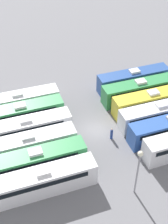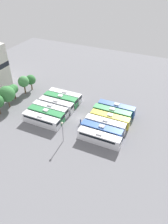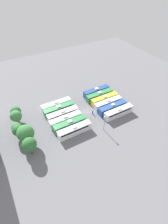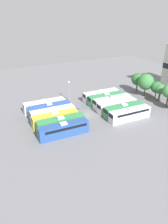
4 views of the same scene
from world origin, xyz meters
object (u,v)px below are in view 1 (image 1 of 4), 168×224
object	(u,v)px
bus_4	(139,90)
bus_7	(36,161)
bus_6	(44,181)
bus_8	(29,145)
light_pole	(139,165)
bus_10	(21,114)
bus_5	(133,79)
worker_person	(112,134)
bus_9	(26,129)
bus_2	(160,114)
bus_3	(151,101)
bus_11	(18,103)

from	to	relation	value
bus_4	bus_7	world-z (taller)	same
bus_6	bus_8	bearing A→B (deg)	4.35
bus_8	light_pole	xyz separation A→B (m)	(-9.65, -10.05, 2.91)
bus_8	bus_10	distance (m)	6.43
bus_5	worker_person	bearing A→B (deg)	140.92
bus_6	bus_7	world-z (taller)	same
bus_6	bus_4	bearing A→B (deg)	-56.09
bus_9	bus_10	size ratio (longest dim) A/B	1.00
bus_2	bus_5	xyz separation A→B (m)	(9.18, -0.41, 0.00)
bus_10	worker_person	distance (m)	13.00
bus_6	bus_7	bearing A→B (deg)	2.77
bus_5	bus_6	distance (m)	24.13
bus_9	bus_4	bearing A→B (deg)	-80.52
bus_6	worker_person	size ratio (longest dim) A/B	6.92
bus_4	bus_7	distance (m)	20.51
light_pole	worker_person	bearing A→B (deg)	-6.37
bus_7	worker_person	xyz separation A→B (m)	(2.22, -10.75, -0.88)
bus_3	bus_7	size ratio (longest dim) A/B	1.00
bus_9	bus_10	bearing A→B (deg)	2.67
bus_2	bus_11	bearing A→B (deg)	63.47
bus_3	bus_4	size ratio (longest dim) A/B	1.00
bus_4	bus_5	world-z (taller)	same
bus_5	worker_person	world-z (taller)	bus_5
bus_2	bus_3	size ratio (longest dim) A/B	1.00
bus_8	bus_11	bearing A→B (deg)	-1.94
worker_person	bus_3	bearing A→B (deg)	-64.94
bus_6	bus_8	size ratio (longest dim) A/B	1.00
bus_3	bus_9	world-z (taller)	same
bus_9	light_pole	bearing A→B (deg)	-142.90
bus_5	bus_11	bearing A→B (deg)	89.98
bus_4	bus_8	world-z (taller)	same
bus_11	bus_6	bearing A→B (deg)	-179.47
bus_2	bus_3	xyz separation A→B (m)	(2.98, -0.34, 0.00)
bus_5	bus_8	distance (m)	21.27
bus_10	light_pole	xyz separation A→B (m)	(-16.08, -9.87, 2.91)
bus_2	bus_10	bearing A→B (deg)	71.15
bus_2	bus_8	world-z (taller)	same
bus_6	bus_9	world-z (taller)	same
bus_4	bus_9	bearing A→B (deg)	99.48
bus_3	light_pole	world-z (taller)	light_pole
bus_3	bus_2	bearing A→B (deg)	173.45
bus_4	light_pole	distance (m)	18.32
worker_person	bus_11	bearing A→B (deg)	47.21
bus_4	bus_11	world-z (taller)	same
bus_11	light_pole	distance (m)	21.50
bus_4	bus_11	xyz separation A→B (m)	(3.04, 18.36, 0.00)
bus_11	bus_7	bearing A→B (deg)	179.96
bus_11	light_pole	size ratio (longest dim) A/B	1.81
bus_7	light_pole	bearing A→B (deg)	-124.80
worker_person	light_pole	distance (m)	9.81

